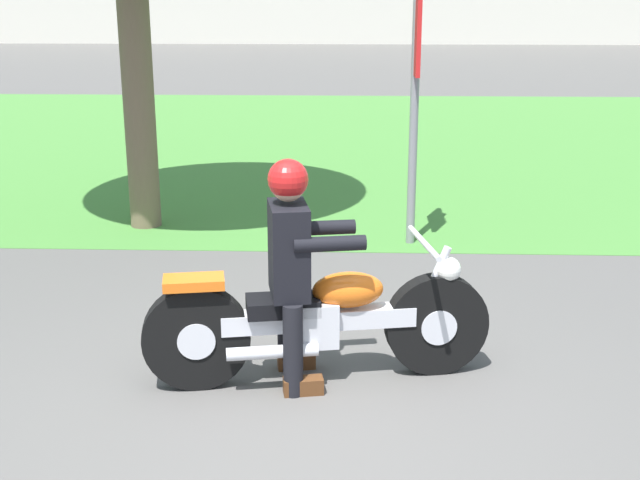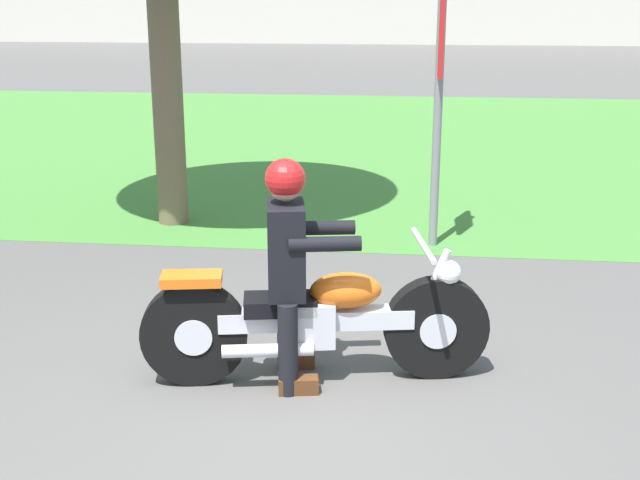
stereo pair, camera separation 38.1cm
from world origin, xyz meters
name	(u,v)px [view 2 (the right image)]	position (x,y,z in m)	size (l,w,h in m)	color
ground	(280,449)	(0.00, 0.00, 0.00)	(120.00, 120.00, 0.00)	#565451
grass_verge	(375,141)	(0.00, 9.48, 0.00)	(60.00, 12.00, 0.01)	#478438
motorcycle_lead	(317,320)	(0.10, 0.85, 0.40)	(2.13, 0.73, 0.88)	black
rider_lead	(289,255)	(-0.07, 0.82, 0.82)	(0.60, 0.53, 1.41)	black
sign_banner	(440,62)	(0.85, 3.81, 1.72)	(0.08, 0.60, 2.60)	gray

